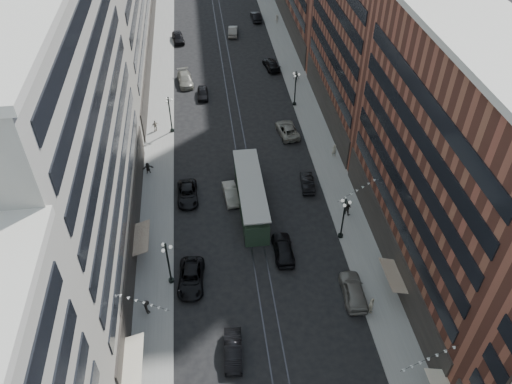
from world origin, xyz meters
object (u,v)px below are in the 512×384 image
car_8 (185,79)px  pedestrian_extra_1 (277,19)px  car_2 (191,278)px  pedestrian_6 (155,125)px  car_5 (233,351)px  pedestrian_2 (143,234)px  pedestrian_5 (148,168)px  lamppost_se_far (343,217)px  car_4 (353,290)px  car_7 (187,194)px  lamppost_sw_far (168,262)px  lamppost_se_mid (295,87)px  car_13 (203,93)px  streetcar (251,196)px  car_11 (287,130)px  car_12 (271,64)px  car_10 (307,182)px  car_extra_0 (231,194)px  pedestrian_8 (334,150)px  car_9 (178,37)px  pedestrian_7 (347,207)px  pedestrian_9 (296,77)px  car_14 (233,31)px  pedestrian_extra_0 (147,307)px  pedestrian_4 (371,305)px  car_extra_2 (256,16)px

car_8 → pedestrian_extra_1: 28.85m
car_2 → pedestrian_6: bearing=103.5°
car_8 → pedestrian_extra_1: pedestrian_extra_1 is taller
car_5 → pedestrian_2: size_ratio=2.83×
pedestrian_2 → pedestrian_5: size_ratio=1.02×
car_5 → pedestrian_5: pedestrian_5 is taller
lamppost_se_far → car_4: (-0.80, -7.90, -2.22)m
pedestrian_2 → car_7: (4.91, 6.39, -0.22)m
lamppost_sw_far → lamppost_se_mid: size_ratio=1.00×
car_13 → streetcar: bearing=-79.4°
car_8 → car_11: (13.93, -16.31, -0.04)m
car_13 → pedestrian_6: bearing=-127.9°
pedestrian_2 → car_12: bearing=49.4°
lamppost_sw_far → car_10: 21.12m
car_13 → car_extra_0: car_extra_0 is taller
car_7 → car_4: bearing=-47.3°
pedestrian_8 → pedestrian_2: bearing=21.6°
lamppost_se_mid → pedestrian_2: size_ratio=3.54×
car_8 → pedestrian_6: size_ratio=3.17×
car_2 → car_9: size_ratio=1.11×
pedestrian_6 → pedestrian_8: pedestrian_8 is taller
lamppost_se_far → pedestrian_6: 31.34m
lamppost_se_mid → pedestrian_7: size_ratio=2.92×
lamppost_se_mid → car_13: (-13.70, 4.17, -2.40)m
car_8 → pedestrian_5: size_ratio=3.54×
pedestrian_9 → pedestrian_extra_1: bearing=103.3°
lamppost_sw_far → car_12: (16.67, 44.36, -2.35)m
car_10 → pedestrian_8: bearing=-124.6°
car_extra_0 → car_8: bearing=94.7°
car_14 → pedestrian_7: bearing=106.0°
lamppost_se_far → car_extra_0: size_ratio=1.28×
car_7 → car_9: car_9 is taller
car_4 → car_13: bearing=-69.3°
car_2 → pedestrian_extra_0: 5.28m
lamppost_sw_far → car_14: bearing=79.0°
car_11 → car_14: (-4.60, 34.29, 0.04)m
car_13 → car_14: 23.60m
lamppost_se_far → streetcar: 11.17m
pedestrian_5 → car_10: bearing=-25.0°
pedestrian_7 → car_7: bearing=29.7°
car_7 → lamppost_se_far: bearing=-28.4°
pedestrian_4 → car_extra_2: size_ratio=0.40×
car_5 → car_12: car_12 is taller
pedestrian_4 → pedestrian_5: size_ratio=1.27×
car_10 → pedestrian_8: 7.27m
pedestrian_8 → streetcar: bearing=29.5°
streetcar → pedestrian_6: 20.75m
car_9 → pedestrian_7: 53.06m
pedestrian_4 → car_8: pedestrian_4 is taller
lamppost_se_far → car_extra_0: bearing=145.1°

